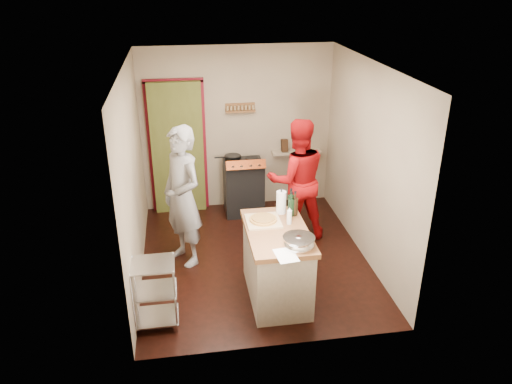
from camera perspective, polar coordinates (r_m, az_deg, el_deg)
floor at (r=6.89m, az=-0.20°, el=-7.51°), size 3.50×3.50×0.00m
back_wall at (r=7.98m, az=-6.77°, el=5.85°), size 3.00×0.44×2.60m
left_wall at (r=6.27m, az=-13.90°, el=1.70°), size 0.04×3.50×2.60m
right_wall at (r=6.68m, az=12.61°, el=3.25°), size 0.04×3.50×2.60m
ceiling at (r=5.95m, az=-0.24°, el=14.37°), size 3.00×3.50×0.02m
stove at (r=7.94m, az=-1.44°, el=0.65°), size 0.60×0.63×1.00m
wire_shelving at (r=5.61m, az=-11.54°, el=-11.04°), size 0.48×0.40×0.80m
island at (r=5.93m, az=2.43°, el=-7.95°), size 0.70×1.31×1.21m
person_stripe at (r=6.48m, az=-8.39°, el=-0.57°), size 0.75×0.82×1.88m
person_red at (r=7.08m, az=4.69°, el=1.41°), size 0.88×0.70×1.78m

